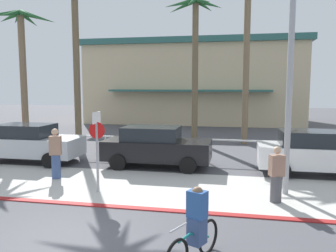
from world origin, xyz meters
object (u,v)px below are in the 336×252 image
(palm_tree_1, at_px, (74,12))
(pedestrian_0, at_px, (56,155))
(pedestrian_1, at_px, (276,177))
(palm_tree_3, at_px, (247,29))
(streetlight_curb, at_px, (292,54))
(car_white_3, at_px, (317,153))
(palm_tree_2, at_px, (194,38))
(car_black_2, at_px, (156,146))
(palm_tree_0, at_px, (22,43))
(cyclist_teal_0, at_px, (196,227))
(stop_sign_bike_lane, at_px, (97,140))
(car_silver_1, at_px, (30,143))

(palm_tree_1, relative_size, pedestrian_0, 5.48)
(pedestrian_0, xyz_separation_m, pedestrian_1, (7.53, -1.11, -0.11))
(palm_tree_3, distance_m, pedestrian_1, 11.76)
(streetlight_curb, height_order, car_white_3, streetlight_curb)
(palm_tree_2, xyz_separation_m, car_black_2, (-0.76, -6.67, -5.29))
(streetlight_curb, bearing_deg, palm_tree_0, 153.29)
(car_white_3, xyz_separation_m, pedestrian_0, (-9.36, -2.39, -0.01))
(palm_tree_0, xyz_separation_m, palm_tree_3, (12.16, 2.94, 0.81))
(cyclist_teal_0, height_order, pedestrian_0, pedestrian_0)
(car_black_2, xyz_separation_m, cyclist_teal_0, (2.53, -7.45, -0.18))
(palm_tree_2, bearing_deg, palm_tree_1, -158.31)
(streetlight_curb, relative_size, palm_tree_1, 0.74)
(palm_tree_0, distance_m, palm_tree_3, 12.53)
(palm_tree_1, bearing_deg, stop_sign_bike_lane, -60.18)
(palm_tree_1, bearing_deg, pedestrian_1, -38.12)
(palm_tree_3, height_order, car_black_2, palm_tree_3)
(car_black_2, bearing_deg, palm_tree_0, 156.57)
(streetlight_curb, height_order, pedestrian_1, streetlight_curb)
(palm_tree_3, bearing_deg, car_white_3, -69.62)
(cyclist_teal_0, bearing_deg, palm_tree_3, 85.07)
(palm_tree_2, bearing_deg, palm_tree_0, -161.79)
(stop_sign_bike_lane, relative_size, pedestrian_0, 1.39)
(car_silver_1, relative_size, car_white_3, 1.00)
(palm_tree_2, relative_size, car_white_3, 1.92)
(stop_sign_bike_lane, xyz_separation_m, streetlight_curb, (5.81, 0.71, 2.60))
(cyclist_teal_0, bearing_deg, streetlight_curb, 63.05)
(car_silver_1, distance_m, car_black_2, 5.67)
(palm_tree_3, distance_m, cyclist_teal_0, 15.26)
(cyclist_teal_0, xyz_separation_m, pedestrian_0, (-5.65, 4.93, 0.17))
(palm_tree_3, distance_m, car_white_3, 9.14)
(palm_tree_1, bearing_deg, palm_tree_3, 14.67)
(palm_tree_2, distance_m, pedestrian_1, 12.19)
(streetlight_curb, xyz_separation_m, pedestrian_1, (-0.38, -0.64, -3.52))
(pedestrian_1, bearing_deg, pedestrian_0, 171.58)
(palm_tree_1, relative_size, car_silver_1, 2.30)
(cyclist_teal_0, bearing_deg, car_silver_1, 138.51)
(palm_tree_1, bearing_deg, car_black_2, -36.99)
(stop_sign_bike_lane, xyz_separation_m, cyclist_teal_0, (3.54, -3.74, -0.98))
(car_silver_1, bearing_deg, pedestrian_0, -42.34)
(palm_tree_1, distance_m, car_black_2, 9.50)
(stop_sign_bike_lane, bearing_deg, pedestrian_1, 0.84)
(palm_tree_2, height_order, car_white_3, palm_tree_2)
(streetlight_curb, xyz_separation_m, car_black_2, (-4.79, 3.00, -3.41))
(car_white_3, bearing_deg, pedestrian_1, -117.57)
(palm_tree_0, height_order, palm_tree_2, palm_tree_2)
(car_white_3, relative_size, pedestrian_1, 2.67)
(palm_tree_0, relative_size, car_black_2, 1.71)
(palm_tree_0, bearing_deg, car_white_3, -14.46)
(pedestrian_1, bearing_deg, palm_tree_0, 150.42)
(palm_tree_2, distance_m, car_black_2, 8.55)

